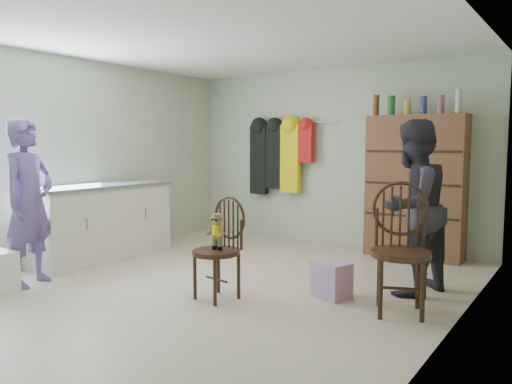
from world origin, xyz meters
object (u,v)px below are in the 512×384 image
Objects in this scene: dresser at (415,186)px; counter at (102,222)px; chair_front at (220,242)px; chair_far at (401,243)px.

counter is at bearing -144.31° from dresser.
counter is 2.26m from chair_front.
chair_far is 0.54× the size of dresser.
counter is 3.73m from chair_far.
dresser is (3.20, 2.30, 0.44)m from counter.
chair_front is 2.91m from dresser.
dresser is at bearing 81.51° from chair_far.
chair_far is at bearing 2.41° from counter.
counter is at bearing 160.16° from chair_far.
dresser is at bearing 79.93° from chair_front.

